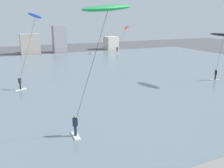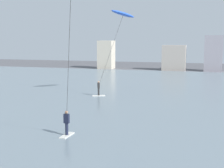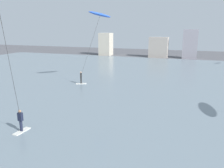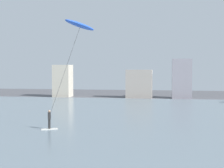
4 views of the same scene
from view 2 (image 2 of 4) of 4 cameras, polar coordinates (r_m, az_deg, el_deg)
The scene contains 3 objects.
water_bay at distance 38.35m, azimuth 8.42°, elevation -1.54°, with size 84.00×52.00×0.10m, color slate.
far_shore_buildings at distance 66.04m, azimuth 13.54°, elevation 4.65°, with size 39.75×4.17×6.93m.
kitesurfer_blue at distance 35.08m, azimuth 1.56°, elevation 11.04°, with size 4.58×3.48×9.32m.
Camera 2 is at (5.01, -6.93, 6.35)m, focal length 52.16 mm.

